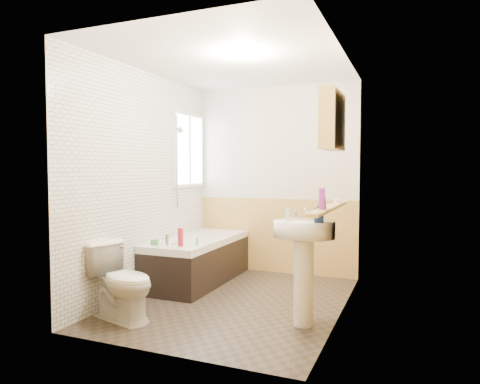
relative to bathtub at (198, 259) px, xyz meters
name	(u,v)px	position (x,y,z in m)	size (l,w,h in m)	color
floor	(235,301)	(0.73, -0.56, -0.29)	(2.80, 2.80, 0.00)	#2F2721
ceiling	(234,62)	(0.73, -0.56, 2.21)	(2.80, 2.80, 0.00)	white
wall_back	(275,180)	(0.73, 0.85, 0.96)	(2.20, 0.02, 2.50)	beige
wall_front	(160,189)	(0.73, -1.97, 0.96)	(2.20, 0.02, 2.50)	beige
wall_left	(145,182)	(-0.38, -0.56, 0.96)	(0.02, 2.80, 2.50)	beige
wall_right	(343,185)	(1.84, -0.56, 0.96)	(0.02, 2.80, 2.50)	beige
wainscot_right	(339,263)	(1.82, -0.56, 0.21)	(0.01, 2.80, 1.00)	tan
wainscot_front	(163,288)	(0.73, -1.95, 0.21)	(2.20, 0.01, 1.00)	tan
wainscot_back	(275,235)	(0.73, 0.83, 0.21)	(2.20, 0.01, 1.00)	tan
tile_cladding_left	(147,182)	(-0.36, -0.56, 0.96)	(0.01, 2.80, 2.50)	white
tile_return_back	(226,144)	(0.00, 0.83, 1.46)	(0.75, 0.01, 1.50)	white
window	(189,150)	(-0.33, 0.39, 1.36)	(0.03, 0.79, 0.99)	white
bathtub	(198,259)	(0.00, 0.00, 0.00)	(0.70, 1.63, 0.69)	black
shower_riser	(178,153)	(-0.31, 0.05, 1.31)	(0.10, 0.08, 1.18)	silver
toilet	(122,282)	(-0.03, -1.46, 0.07)	(0.40, 0.72, 0.71)	white
sink	(304,251)	(1.57, -0.97, 0.38)	(0.55, 0.44, 1.06)	white
pine_shelf	(330,208)	(1.77, -0.83, 0.76)	(0.10, 1.48, 0.03)	tan
medicine_cabinet	(332,121)	(1.74, -0.60, 1.56)	(0.15, 0.61, 0.55)	tan
foam_can	(322,199)	(1.77, -1.18, 0.87)	(0.05, 0.05, 0.17)	purple
green_bottle	(324,197)	(1.77, -1.08, 0.87)	(0.04, 0.04, 0.19)	black
black_jar	(337,201)	(1.77, -0.44, 0.80)	(0.06, 0.06, 0.04)	silver
soap_bottle	(319,218)	(1.72, -1.04, 0.69)	(0.08, 0.18, 0.08)	navy
clear_bottle	(288,214)	(1.43, -1.01, 0.71)	(0.04, 0.04, 0.11)	silver
blue_gel	(180,237)	(0.11, -0.62, 0.36)	(0.05, 0.03, 0.20)	maroon
cream_jar	(155,242)	(-0.20, -0.65, 0.29)	(0.09, 0.09, 0.06)	#388447
orange_bottle	(197,241)	(0.25, -0.49, 0.31)	(0.03, 0.03, 0.09)	#59C647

